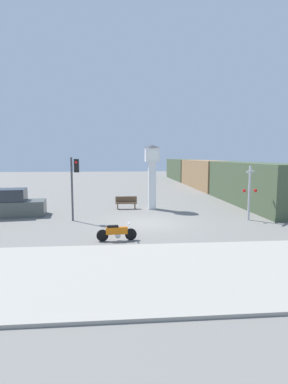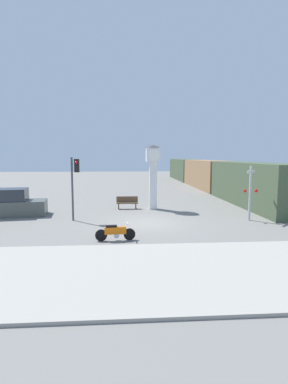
{
  "view_description": "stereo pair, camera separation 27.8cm",
  "coord_description": "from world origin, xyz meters",
  "px_view_note": "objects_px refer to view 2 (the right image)",
  "views": [
    {
      "loc": [
        -1.73,
        -17.19,
        3.9
      ],
      "look_at": [
        -0.19,
        0.46,
        1.79
      ],
      "focal_mm": 28.0,
      "sensor_mm": 36.0,
      "label": 1
    },
    {
      "loc": [
        -1.45,
        -17.21,
        3.9
      ],
      "look_at": [
        -0.19,
        0.46,
        1.79
      ],
      "focal_mm": 28.0,
      "sensor_mm": 36.0,
      "label": 2
    }
  ],
  "objects_px": {
    "freight_train": "(206,174)",
    "clock_tower": "(153,167)",
    "traffic_light": "(75,177)",
    "bench": "(127,202)",
    "motorcycle": "(115,232)",
    "railroad_crossing_signal": "(250,191)",
    "parked_car": "(12,204)"
  },
  "relations": [
    {
      "from": "freight_train",
      "to": "bench",
      "type": "bearing_deg",
      "value": -124.72
    },
    {
      "from": "clock_tower",
      "to": "traffic_light",
      "type": "xyz_separation_m",
      "value": [
        -5.12,
        -3.7,
        -0.48
      ]
    },
    {
      "from": "freight_train",
      "to": "bench",
      "type": "relative_size",
      "value": 24.97
    },
    {
      "from": "freight_train",
      "to": "parked_car",
      "type": "bearing_deg",
      "value": -136.79
    },
    {
      "from": "traffic_light",
      "to": "parked_car",
      "type": "xyz_separation_m",
      "value": [
        -4.41,
        1.8,
        -1.91
      ]
    },
    {
      "from": "clock_tower",
      "to": "railroad_crossing_signal",
      "type": "height_order",
      "value": "clock_tower"
    },
    {
      "from": "bench",
      "to": "parked_car",
      "type": "bearing_deg",
      "value": -164.73
    },
    {
      "from": "bench",
      "to": "parked_car",
      "type": "height_order",
      "value": "parked_car"
    },
    {
      "from": "clock_tower",
      "to": "freight_train",
      "type": "relative_size",
      "value": 0.12
    },
    {
      "from": "motorcycle",
      "to": "clock_tower",
      "type": "height_order",
      "value": "clock_tower"
    },
    {
      "from": "freight_train",
      "to": "traffic_light",
      "type": "distance_m",
      "value": 22.72
    },
    {
      "from": "clock_tower",
      "to": "motorcycle",
      "type": "bearing_deg",
      "value": -107.41
    },
    {
      "from": "traffic_light",
      "to": "clock_tower",
      "type": "bearing_deg",
      "value": 35.86
    },
    {
      "from": "freight_train",
      "to": "clock_tower",
      "type": "bearing_deg",
      "value": -119.01
    },
    {
      "from": "freight_train",
      "to": "traffic_light",
      "type": "xyz_separation_m",
      "value": [
        -13.28,
        -18.41,
        0.96
      ]
    },
    {
      "from": "motorcycle",
      "to": "traffic_light",
      "type": "bearing_deg",
      "value": 114.38
    },
    {
      "from": "freight_train",
      "to": "railroad_crossing_signal",
      "type": "relative_size",
      "value": 12.01
    },
    {
      "from": "traffic_light",
      "to": "railroad_crossing_signal",
      "type": "xyz_separation_m",
      "value": [
        10.6,
        -0.73,
        -0.83
      ]
    },
    {
      "from": "traffic_light",
      "to": "bench",
      "type": "bearing_deg",
      "value": 50.4
    },
    {
      "from": "clock_tower",
      "to": "freight_train",
      "type": "height_order",
      "value": "clock_tower"
    },
    {
      "from": "bench",
      "to": "railroad_crossing_signal",
      "type": "bearing_deg",
      "value": -31.92
    },
    {
      "from": "clock_tower",
      "to": "railroad_crossing_signal",
      "type": "xyz_separation_m",
      "value": [
        5.48,
        -4.43,
        -1.31
      ]
    },
    {
      "from": "motorcycle",
      "to": "parked_car",
      "type": "height_order",
      "value": "parked_car"
    },
    {
      "from": "traffic_light",
      "to": "railroad_crossing_signal",
      "type": "height_order",
      "value": "traffic_light"
    },
    {
      "from": "motorcycle",
      "to": "freight_train",
      "type": "relative_size",
      "value": 0.05
    },
    {
      "from": "clock_tower",
      "to": "freight_train",
      "type": "distance_m",
      "value": 16.88
    },
    {
      "from": "traffic_light",
      "to": "bench",
      "type": "distance_m",
      "value": 5.48
    },
    {
      "from": "motorcycle",
      "to": "bench",
      "type": "height_order",
      "value": "bench"
    },
    {
      "from": "traffic_light",
      "to": "parked_car",
      "type": "distance_m",
      "value": 5.13
    },
    {
      "from": "clock_tower",
      "to": "bench",
      "type": "height_order",
      "value": "clock_tower"
    },
    {
      "from": "freight_train",
      "to": "traffic_light",
      "type": "relative_size",
      "value": 10.39
    },
    {
      "from": "traffic_light",
      "to": "railroad_crossing_signal",
      "type": "relative_size",
      "value": 1.16
    }
  ]
}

